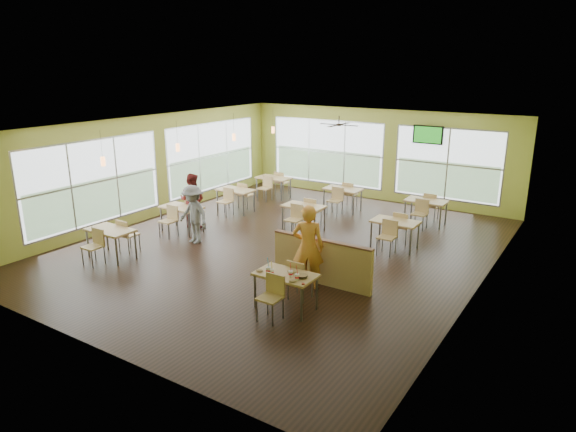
% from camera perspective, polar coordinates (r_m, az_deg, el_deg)
% --- Properties ---
extents(room, '(12.00, 12.04, 3.20)m').
position_cam_1_polar(room, '(13.25, -0.46, 3.09)').
color(room, black).
rests_on(room, ground).
extents(window_bays, '(9.24, 10.24, 2.38)m').
position_cam_1_polar(window_bays, '(17.22, -2.24, 5.81)').
color(window_bays, white).
rests_on(window_bays, room).
extents(main_table, '(1.22, 1.52, 0.87)m').
position_cam_1_polar(main_table, '(10.13, -0.25, -7.05)').
color(main_table, '#DAB275').
rests_on(main_table, floor).
extents(half_wall_divider, '(2.40, 0.14, 1.04)m').
position_cam_1_polar(half_wall_divider, '(11.32, 3.76, -5.06)').
color(half_wall_divider, '#DAB275').
rests_on(half_wall_divider, floor).
extents(dining_tables, '(6.92, 8.72, 0.87)m').
position_cam_1_polar(dining_tables, '(15.44, -0.23, 1.34)').
color(dining_tables, '#DAB275').
rests_on(dining_tables, floor).
extents(pendant_lights, '(0.11, 7.31, 0.86)m').
position_cam_1_polar(pendant_lights, '(15.54, -9.10, 8.10)').
color(pendant_lights, '#2D2119').
rests_on(pendant_lights, ceiling).
extents(ceiling_fan, '(1.25, 1.25, 0.29)m').
position_cam_1_polar(ceiling_fan, '(15.58, 5.67, 10.07)').
color(ceiling_fan, '#2D2119').
rests_on(ceiling_fan, ceiling).
extents(tv_backwall, '(1.00, 0.07, 0.60)m').
position_cam_1_polar(tv_backwall, '(17.63, 15.29, 8.70)').
color(tv_backwall, black).
rests_on(tv_backwall, wall_back).
extents(man_plaid, '(0.80, 0.68, 1.87)m').
position_cam_1_polar(man_plaid, '(10.98, 2.24, -3.46)').
color(man_plaid, '#DA4E18').
rests_on(man_plaid, floor).
extents(patron_maroon, '(0.92, 0.80, 1.62)m').
position_cam_1_polar(patron_maroon, '(15.43, -10.59, 1.73)').
color(patron_maroon, maroon).
rests_on(patron_maroon, floor).
extents(patron_grey, '(1.11, 0.74, 1.60)m').
position_cam_1_polar(patron_grey, '(14.02, -10.48, 0.19)').
color(patron_grey, slate).
rests_on(patron_grey, floor).
extents(cup_blue, '(0.10, 0.10, 0.38)m').
position_cam_1_polar(cup_blue, '(10.06, -2.20, -6.05)').
color(cup_blue, white).
rests_on(cup_blue, main_table).
extents(cup_yellow, '(0.09, 0.09, 0.31)m').
position_cam_1_polar(cup_yellow, '(10.01, -1.81, -6.22)').
color(cup_yellow, white).
rests_on(cup_yellow, main_table).
extents(cup_red_near, '(0.09, 0.09, 0.32)m').
position_cam_1_polar(cup_red_near, '(9.93, 0.29, -6.40)').
color(cup_red_near, white).
rests_on(cup_red_near, main_table).
extents(cup_red_far, '(0.09, 0.09, 0.33)m').
position_cam_1_polar(cup_red_far, '(9.77, 1.00, -6.77)').
color(cup_red_far, white).
rests_on(cup_red_far, main_table).
extents(food_basket, '(0.23, 0.23, 0.05)m').
position_cam_1_polar(food_basket, '(9.91, 1.56, -6.67)').
color(food_basket, black).
rests_on(food_basket, main_table).
extents(ketchup_cup, '(0.06, 0.06, 0.02)m').
position_cam_1_polar(ketchup_cup, '(9.62, 1.70, -7.54)').
color(ketchup_cup, '#AE331A').
rests_on(ketchup_cup, main_table).
extents(wrapper_left, '(0.18, 0.17, 0.04)m').
position_cam_1_polar(wrapper_left, '(10.20, -3.18, -6.07)').
color(wrapper_left, '#A0804D').
rests_on(wrapper_left, main_table).
extents(wrapper_mid, '(0.22, 0.21, 0.05)m').
position_cam_1_polar(wrapper_mid, '(10.12, 0.44, -6.21)').
color(wrapper_mid, '#A0804D').
rests_on(wrapper_mid, main_table).
extents(wrapper_right, '(0.17, 0.16, 0.03)m').
position_cam_1_polar(wrapper_right, '(9.72, 0.48, -7.24)').
color(wrapper_right, '#A0804D').
rests_on(wrapper_right, main_table).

